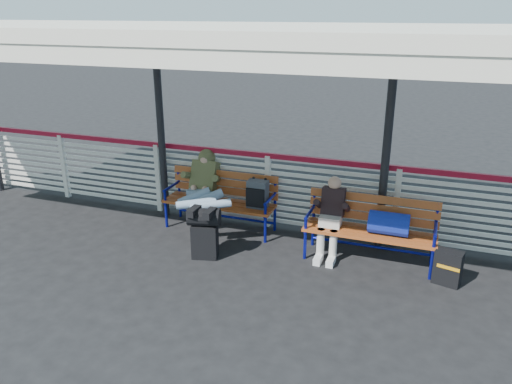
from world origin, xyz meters
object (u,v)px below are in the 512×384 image
at_px(traveler_man, 203,195).
at_px(suitcase_side, 448,268).
at_px(bench_left, 231,195).
at_px(luggage_stack, 204,231).
at_px(companion_person, 331,216).
at_px(bench_right, 378,223).

height_order(traveler_man, suitcase_side, traveler_man).
bearing_deg(bench_left, traveler_man, -132.96).
distance_m(luggage_stack, bench_left, 1.05).
height_order(luggage_stack, companion_person, companion_person).
bearing_deg(luggage_stack, bench_left, 77.91).
bearing_deg(bench_right, bench_left, 171.95).
relative_size(bench_right, companion_person, 1.57).
height_order(luggage_stack, traveler_man, traveler_man).
relative_size(bench_right, traveler_man, 1.10).
bearing_deg(suitcase_side, bench_right, 176.49).
bearing_deg(traveler_man, bench_right, 0.41).
height_order(traveler_man, companion_person, traveler_man).
xyz_separation_m(luggage_stack, bench_left, (-0.02, 1.03, 0.18)).
relative_size(traveler_man, suitcase_side, 3.51).
height_order(companion_person, suitcase_side, companion_person).
relative_size(luggage_stack, bench_right, 0.42).
bearing_deg(luggage_stack, suitcase_side, -6.35).
xyz_separation_m(traveler_man, suitcase_side, (3.60, -0.29, -0.44)).
relative_size(bench_left, suitcase_side, 3.86).
distance_m(luggage_stack, bench_right, 2.42).
relative_size(luggage_stack, bench_left, 0.42).
bearing_deg(companion_person, luggage_stack, -157.29).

